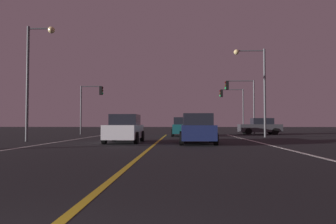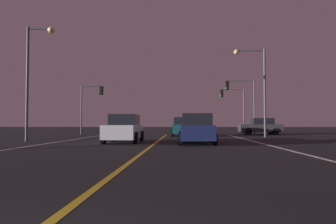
{
  "view_description": "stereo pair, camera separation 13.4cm",
  "coord_description": "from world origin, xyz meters",
  "px_view_note": "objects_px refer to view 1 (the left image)",
  "views": [
    {
      "loc": [
        1.41,
        -1.37,
        1.16
      ],
      "look_at": [
        0.34,
        26.13,
        2.16
      ],
      "focal_mm": 33.56,
      "sensor_mm": 36.0,
      "label": 1
    },
    {
      "loc": [
        1.54,
        -1.37,
        1.16
      ],
      "look_at": [
        0.34,
        26.13,
        2.16
      ],
      "focal_mm": 33.56,
      "sensor_mm": 36.0,
      "label": 2
    }
  ],
  "objects_px": {
    "car_oncoming": "(125,129)",
    "traffic_light_near_left": "(92,98)",
    "car_ahead_far": "(183,127)",
    "car_lead_same_lane": "(197,129)",
    "car_crossing_side": "(260,127)",
    "traffic_light_near_right": "(240,94)",
    "street_lamp_right_far": "(257,80)",
    "traffic_light_far_right": "(232,100)",
    "street_lamp_left_mid": "(34,68)"
  },
  "relations": [
    {
      "from": "car_ahead_far",
      "to": "traffic_light_near_right",
      "type": "height_order",
      "value": "traffic_light_near_right"
    },
    {
      "from": "car_oncoming",
      "to": "traffic_light_near_left",
      "type": "xyz_separation_m",
      "value": [
        -5.93,
        13.67,
        2.95
      ]
    },
    {
      "from": "car_crossing_side",
      "to": "traffic_light_far_right",
      "type": "bearing_deg",
      "value": -65.71
    },
    {
      "from": "car_lead_same_lane",
      "to": "car_oncoming",
      "type": "distance_m",
      "value": 4.43
    },
    {
      "from": "car_lead_same_lane",
      "to": "car_oncoming",
      "type": "relative_size",
      "value": 1.0
    },
    {
      "from": "traffic_light_near_right",
      "to": "car_lead_same_lane",
      "type": "bearing_deg",
      "value": 70.39
    },
    {
      "from": "street_lamp_right_far",
      "to": "traffic_light_near_left",
      "type": "bearing_deg",
      "value": -21.41
    },
    {
      "from": "car_lead_same_lane",
      "to": "traffic_light_far_right",
      "type": "relative_size",
      "value": 0.81
    },
    {
      "from": "car_oncoming",
      "to": "traffic_light_far_right",
      "type": "xyz_separation_m",
      "value": [
        9.58,
        19.17,
        3.1
      ]
    },
    {
      "from": "street_lamp_right_far",
      "to": "car_lead_same_lane",
      "type": "bearing_deg",
      "value": 57.4
    },
    {
      "from": "car_crossing_side",
      "to": "car_ahead_far",
      "type": "relative_size",
      "value": 1.0
    },
    {
      "from": "car_oncoming",
      "to": "traffic_light_near_right",
      "type": "relative_size",
      "value": 0.77
    },
    {
      "from": "car_ahead_far",
      "to": "street_lamp_right_far",
      "type": "relative_size",
      "value": 0.58
    },
    {
      "from": "street_lamp_left_mid",
      "to": "street_lamp_right_far",
      "type": "relative_size",
      "value": 1.01
    },
    {
      "from": "traffic_light_near_left",
      "to": "traffic_light_far_right",
      "type": "bearing_deg",
      "value": 19.53
    },
    {
      "from": "car_oncoming",
      "to": "street_lamp_right_far",
      "type": "xyz_separation_m",
      "value": [
        9.76,
        7.52,
        3.96
      ]
    },
    {
      "from": "car_ahead_far",
      "to": "car_oncoming",
      "type": "height_order",
      "value": "same"
    },
    {
      "from": "car_crossing_side",
      "to": "car_ahead_far",
      "type": "bearing_deg",
      "value": 29.11
    },
    {
      "from": "traffic_light_near_right",
      "to": "street_lamp_left_mid",
      "type": "relative_size",
      "value": 0.75
    },
    {
      "from": "car_oncoming",
      "to": "car_ahead_far",
      "type": "bearing_deg",
      "value": 160.01
    },
    {
      "from": "car_ahead_far",
      "to": "car_lead_same_lane",
      "type": "bearing_deg",
      "value": -176.11
    },
    {
      "from": "car_oncoming",
      "to": "car_crossing_side",
      "type": "bearing_deg",
      "value": 140.8
    },
    {
      "from": "car_ahead_far",
      "to": "traffic_light_near_right",
      "type": "relative_size",
      "value": 0.77
    },
    {
      "from": "car_ahead_far",
      "to": "street_lamp_left_mid",
      "type": "bearing_deg",
      "value": 132.42
    },
    {
      "from": "car_lead_same_lane",
      "to": "traffic_light_far_right",
      "type": "height_order",
      "value": "traffic_light_far_right"
    },
    {
      "from": "car_lead_same_lane",
      "to": "traffic_light_far_right",
      "type": "distance_m",
      "value": 21.06
    },
    {
      "from": "traffic_light_near_right",
      "to": "street_lamp_right_far",
      "type": "xyz_separation_m",
      "value": [
        0.22,
        -6.15,
        0.64
      ]
    },
    {
      "from": "traffic_light_near_right",
      "to": "traffic_light_far_right",
      "type": "height_order",
      "value": "traffic_light_near_right"
    },
    {
      "from": "traffic_light_near_left",
      "to": "street_lamp_left_mid",
      "type": "relative_size",
      "value": 0.68
    },
    {
      "from": "traffic_light_near_right",
      "to": "car_ahead_far",
      "type": "bearing_deg",
      "value": 32.66
    },
    {
      "from": "street_lamp_right_far",
      "to": "car_crossing_side",
      "type": "bearing_deg",
      "value": -106.05
    },
    {
      "from": "car_lead_same_lane",
      "to": "traffic_light_near_right",
      "type": "bearing_deg",
      "value": -19.61
    },
    {
      "from": "car_crossing_side",
      "to": "car_ahead_far",
      "type": "xyz_separation_m",
      "value": [
        -8.15,
        -4.54,
        0.0
      ]
    },
    {
      "from": "traffic_light_near_left",
      "to": "traffic_light_near_right",
      "type": "bearing_deg",
      "value": 0.0
    },
    {
      "from": "car_lead_same_lane",
      "to": "car_ahead_far",
      "type": "xyz_separation_m",
      "value": [
        -0.74,
        10.84,
        0.0
      ]
    },
    {
      "from": "car_ahead_far",
      "to": "traffic_light_far_right",
      "type": "bearing_deg",
      "value": -32.75
    },
    {
      "from": "car_oncoming",
      "to": "traffic_light_far_right",
      "type": "distance_m",
      "value": 21.65
    },
    {
      "from": "street_lamp_left_mid",
      "to": "street_lamp_right_far",
      "type": "bearing_deg",
      "value": 22.35
    },
    {
      "from": "car_crossing_side",
      "to": "car_lead_same_lane",
      "type": "height_order",
      "value": "same"
    },
    {
      "from": "car_crossing_side",
      "to": "traffic_light_far_right",
      "type": "xyz_separation_m",
      "value": [
        -2.16,
        4.78,
        3.1
      ]
    },
    {
      "from": "car_crossing_side",
      "to": "traffic_light_near_right",
      "type": "xyz_separation_m",
      "value": [
        -2.19,
        -0.72,
        3.32
      ]
    },
    {
      "from": "car_ahead_far",
      "to": "street_lamp_right_far",
      "type": "xyz_separation_m",
      "value": [
        6.17,
        -2.33,
        3.96
      ]
    },
    {
      "from": "car_oncoming",
      "to": "traffic_light_near_left",
      "type": "distance_m",
      "value": 15.19
    },
    {
      "from": "traffic_light_near_left",
      "to": "car_oncoming",
      "type": "bearing_deg",
      "value": -66.54
    },
    {
      "from": "car_ahead_far",
      "to": "traffic_light_near_right",
      "type": "xyz_separation_m",
      "value": [
        5.96,
        3.82,
        3.32
      ]
    },
    {
      "from": "traffic_light_near_left",
      "to": "street_lamp_left_mid",
      "type": "height_order",
      "value": "street_lamp_left_mid"
    },
    {
      "from": "traffic_light_near_left",
      "to": "traffic_light_far_right",
      "type": "distance_m",
      "value": 16.46
    },
    {
      "from": "street_lamp_right_far",
      "to": "car_ahead_far",
      "type": "bearing_deg",
      "value": -20.7
    },
    {
      "from": "car_lead_same_lane",
      "to": "car_ahead_far",
      "type": "bearing_deg",
      "value": 3.89
    },
    {
      "from": "car_crossing_side",
      "to": "traffic_light_near_right",
      "type": "bearing_deg",
      "value": 18.18
    }
  ]
}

